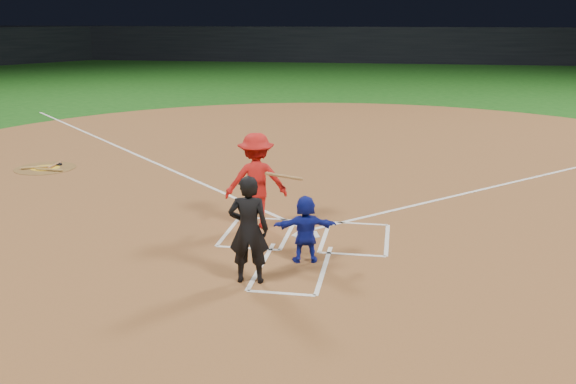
% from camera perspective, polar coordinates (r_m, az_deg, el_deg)
% --- Properties ---
extents(ground, '(120.00, 120.00, 0.00)m').
position_cam_1_polar(ground, '(12.78, 1.63, -3.91)').
color(ground, '#144A12').
rests_on(ground, ground).
extents(home_plate_dirt, '(28.00, 28.00, 0.01)m').
position_cam_1_polar(home_plate_dirt, '(18.51, 4.27, 2.20)').
color(home_plate_dirt, brown).
rests_on(home_plate_dirt, ground).
extents(stadium_wall_far, '(80.00, 1.20, 3.20)m').
position_cam_1_polar(stadium_wall_far, '(60.02, 8.32, 12.80)').
color(stadium_wall_far, black).
rests_on(stadium_wall_far, ground).
extents(home_plate, '(0.60, 0.60, 0.02)m').
position_cam_1_polar(home_plate, '(12.78, 1.63, -3.83)').
color(home_plate, silver).
rests_on(home_plate, home_plate_dirt).
extents(on_deck_circle, '(1.70, 1.70, 0.01)m').
position_cam_1_polar(on_deck_circle, '(19.58, -20.77, 2.00)').
color(on_deck_circle, brown).
rests_on(on_deck_circle, home_plate_dirt).
extents(on_deck_logo, '(0.80, 0.80, 0.00)m').
position_cam_1_polar(on_deck_logo, '(19.58, -20.77, 2.02)').
color(on_deck_logo, gold).
rests_on(on_deck_logo, on_deck_circle).
extents(on_deck_bat_a, '(0.13, 0.84, 0.06)m').
position_cam_1_polar(on_deck_bat_a, '(19.71, -20.04, 2.26)').
color(on_deck_bat_a, '#9C6339').
rests_on(on_deck_bat_a, on_deck_circle).
extents(on_deck_bat_b, '(0.78, 0.43, 0.06)m').
position_cam_1_polar(on_deck_bat_b, '(19.59, -21.43, 2.05)').
color(on_deck_bat_b, olive).
rests_on(on_deck_bat_b, on_deck_circle).
extents(on_deck_bat_c, '(0.84, 0.11, 0.06)m').
position_cam_1_polar(on_deck_bat_c, '(19.17, -20.45, 1.87)').
color(on_deck_bat_c, olive).
rests_on(on_deck_bat_c, on_deck_circle).
extents(bat_weight_donut, '(0.19, 0.19, 0.05)m').
position_cam_1_polar(bat_weight_donut, '(19.81, -19.70, 2.34)').
color(bat_weight_donut, black).
rests_on(bat_weight_donut, on_deck_circle).
extents(catcher, '(1.17, 0.61, 1.21)m').
position_cam_1_polar(catcher, '(11.27, 1.56, -3.30)').
color(catcher, '#131F9D').
rests_on(catcher, home_plate_dirt).
extents(umpire, '(0.70, 0.50, 1.79)m').
position_cam_1_polar(umpire, '(10.34, -3.52, -3.36)').
color(umpire, black).
rests_on(umpire, home_plate_dirt).
extents(chalk_markings, '(28.35, 17.32, 0.01)m').
position_cam_1_polar(chalk_markings, '(17.82, 4.05, 1.71)').
color(chalk_markings, white).
rests_on(chalk_markings, home_plate_dirt).
extents(batter_at_plate, '(1.66, 1.06, 1.96)m').
position_cam_1_polar(batter_at_plate, '(13.01, -2.84, 1.00)').
color(batter_at_plate, red).
rests_on(batter_at_plate, home_plate_dirt).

